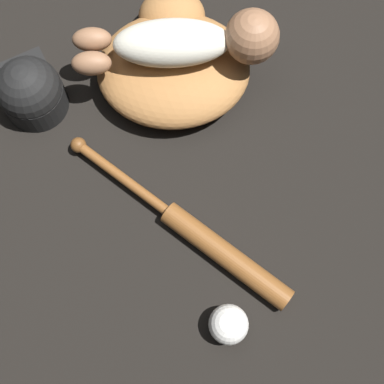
{
  "coord_description": "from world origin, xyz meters",
  "views": [
    {
      "loc": [
        -0.09,
        -0.58,
        1.02
      ],
      "look_at": [
        0.0,
        -0.27,
        0.07
      ],
      "focal_mm": 50.0,
      "sensor_mm": 36.0,
      "label": 1
    }
  ],
  "objects_px": {
    "baseball": "(229,324)",
    "baseball_cap": "(31,92)",
    "baseball_glove": "(173,60)",
    "baby_figure": "(191,42)",
    "baseball_bat": "(204,239)"
  },
  "relations": [
    {
      "from": "baseball_bat",
      "to": "baseball",
      "type": "height_order",
      "value": "baseball"
    },
    {
      "from": "baby_figure",
      "to": "baseball_bat",
      "type": "xyz_separation_m",
      "value": [
        -0.08,
        -0.35,
        -0.12
      ]
    },
    {
      "from": "baseball_glove",
      "to": "baseball_bat",
      "type": "xyz_separation_m",
      "value": [
        -0.05,
        -0.38,
        -0.03
      ]
    },
    {
      "from": "baseball",
      "to": "baseball_cap",
      "type": "bearing_deg",
      "value": 113.5
    },
    {
      "from": "baseball_cap",
      "to": "baseball_glove",
      "type": "bearing_deg",
      "value": -2.43
    },
    {
      "from": "baseball_glove",
      "to": "baseball_cap",
      "type": "distance_m",
      "value": 0.3
    },
    {
      "from": "baby_figure",
      "to": "baseball",
      "type": "relative_size",
      "value": 5.51
    },
    {
      "from": "baseball_cap",
      "to": "baby_figure",
      "type": "bearing_deg",
      "value": -7.48
    },
    {
      "from": "baseball_glove",
      "to": "baby_figure",
      "type": "xyz_separation_m",
      "value": [
        0.03,
        -0.03,
        0.09
      ]
    },
    {
      "from": "baseball",
      "to": "baseball_cap",
      "type": "relative_size",
      "value": 0.35
    },
    {
      "from": "baseball_cap",
      "to": "baseball",
      "type": "bearing_deg",
      "value": -66.5
    },
    {
      "from": "baseball_glove",
      "to": "baseball",
      "type": "bearing_deg",
      "value": -96.0
    },
    {
      "from": "baseball_bat",
      "to": "baseball_cap",
      "type": "xyz_separation_m",
      "value": [
        -0.25,
        0.39,
        0.03
      ]
    },
    {
      "from": "baseball_glove",
      "to": "baseball",
      "type": "relative_size",
      "value": 5.2
    },
    {
      "from": "baby_figure",
      "to": "baseball",
      "type": "height_order",
      "value": "baby_figure"
    }
  ]
}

